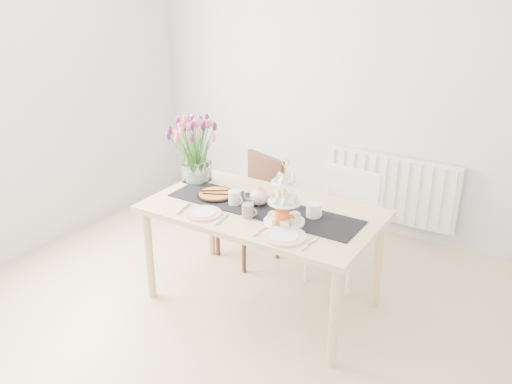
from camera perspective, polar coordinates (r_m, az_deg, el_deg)
The scene contains 16 objects.
room_shell at distance 3.07m, azimuth -6.94°, elevation 3.62°, with size 4.50×4.50×4.50m.
radiator at distance 4.99m, azimuth 13.96°, elevation 0.35°, with size 1.20×0.08×0.60m, color white.
dining_table at distance 3.76m, azimuth 0.66°, elevation -2.81°, with size 1.60×0.90×0.75m.
chair_brown at distance 4.48m, azimuth -0.09°, elevation -0.84°, with size 0.54×0.54×0.87m.
chair_white at distance 4.24m, azimuth 9.41°, elevation -2.63°, with size 0.45×0.45×0.86m.
table_runner at distance 3.73m, azimuth 0.66°, elevation -1.69°, with size 1.40×0.35×0.01m, color black.
tulip_vase at distance 4.11m, azimuth -6.41°, elevation 5.44°, with size 0.61×0.61×0.52m.
cake_stand at distance 3.48m, azimuth 3.01°, elevation -1.63°, with size 0.27×0.27×0.40m.
teapot at distance 3.75m, azimuth 0.33°, elevation -0.51°, with size 0.21×0.17×0.14m, color silver, non-canonical shape.
cream_jug at distance 3.60m, azimuth 6.07°, elevation -1.96°, with size 0.10×0.10×0.10m, color silver.
tart_tin at distance 3.92m, azimuth -4.27°, elevation -0.32°, with size 0.27×0.27×0.03m.
mug_grey at distance 3.59m, azimuth -0.86°, elevation -1.97°, with size 0.08×0.08×0.09m, color slate.
mug_white at distance 3.77m, azimuth -2.25°, elevation -0.61°, with size 0.09×0.09×0.11m, color silver.
mug_orange at distance 3.46m, azimuth 2.77°, elevation -2.77°, with size 0.09×0.09×0.11m, color #CE4916.
plate_left at distance 3.66m, azimuth -5.57°, elevation -2.25°, with size 0.25×0.25×0.01m, color silver.
plate_right at distance 3.35m, azimuth 3.01°, elevation -4.68°, with size 0.27×0.27×0.01m, color white.
Camera 1 is at (1.83, -2.26, 2.30)m, focal length 38.00 mm.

